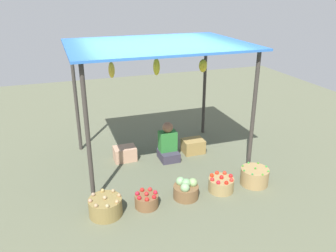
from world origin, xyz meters
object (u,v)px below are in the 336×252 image
Objects in this scene: basket_potatoes at (105,206)px; basket_red_apples at (147,200)px; basket_red_tomatoes at (221,184)px; wooden_crate_stacked_rear at (193,146)px; vendor_person at (168,145)px; basket_cabbages at (186,190)px; wooden_crate_near_vendor at (125,154)px; basket_green_chilies at (254,176)px.

basket_red_apples is (0.64, 0.00, -0.03)m from basket_potatoes.
basket_red_tomatoes is 0.99× the size of wooden_crate_stacked_rear.
wooden_crate_stacked_rear is (0.59, 0.10, -0.16)m from vendor_person.
basket_cabbages is 1.75m from wooden_crate_near_vendor.
basket_green_chilies is at bearing 0.26° from basket_cabbages.
basket_green_chilies is at bearing -51.13° from vendor_person.
basket_potatoes is 1.78m from wooden_crate_near_vendor.
basket_red_apples is 0.87× the size of basket_red_tomatoes.
vendor_person reaches higher than basket_red_apples.
vendor_person reaches higher than wooden_crate_stacked_rear.
basket_cabbages is at bearing -179.89° from basket_red_tomatoes.
wooden_crate_stacked_rear is (0.76, 1.50, -0.01)m from basket_cabbages.
basket_cabbages reaches higher than basket_red_apples.
vendor_person is at bearing 43.80° from basket_potatoes.
wooden_crate_near_vendor is at bearing 68.27° from basket_potatoes.
basket_red_apples is 1.32m from basket_red_tomatoes.
basket_green_chilies reaches higher than basket_red_tomatoes.
vendor_person reaches higher than basket_red_tomatoes.
basket_potatoes is (-1.49, -1.43, -0.16)m from vendor_person.
basket_cabbages reaches higher than basket_green_chilies.
vendor_person is 1.55× the size of basket_potatoes.
basket_red_tomatoes is 0.65m from basket_green_chilies.
basket_cabbages is 0.85× the size of basket_green_chilies.
vendor_person reaches higher than basket_green_chilies.
vendor_person is at bearing -15.09° from wooden_crate_near_vendor.
basket_green_chilies is (1.97, 0.04, 0.03)m from basket_red_apples.
basket_potatoes is 1.03× the size of basket_green_chilies.
basket_green_chilies is 1.59m from wooden_crate_stacked_rear.
vendor_person reaches higher than basket_cabbages.
basket_green_chilies is at bearing 0.82° from basket_potatoes.
wooden_crate_stacked_rear is at bearing -4.86° from wooden_crate_near_vendor.
vendor_person is 1.88× the size of basket_cabbages.
basket_red_apples is 2.10m from wooden_crate_stacked_rear.
wooden_crate_stacked_rear is (1.43, 1.53, 0.03)m from basket_red_apples.
basket_potatoes is 1.21× the size of basket_cabbages.
basket_potatoes is 1.32m from basket_cabbages.
wooden_crate_stacked_rear is (-0.53, 1.49, -0.00)m from basket_green_chilies.
basket_red_apples is at bearing -90.55° from wooden_crate_near_vendor.
vendor_person is at bearing 128.87° from basket_green_chilies.
basket_red_apples is at bearing -133.18° from wooden_crate_stacked_rear.
vendor_person is 1.60× the size of basket_green_chilies.
wooden_crate_stacked_rear is (1.42, -0.12, 0.00)m from wooden_crate_near_vendor.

